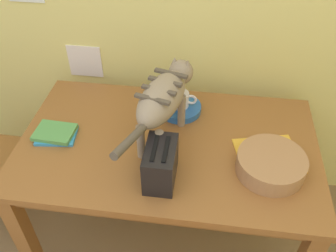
{
  "coord_description": "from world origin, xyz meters",
  "views": [
    {
      "loc": [
        0.19,
        0.0,
        1.93
      ],
      "look_at": [
        0.03,
        1.19,
        0.86
      ],
      "focal_mm": 39.36,
      "sensor_mm": 36.0,
      "label": 1
    }
  ],
  "objects_px": {
    "coffee_mug": "(181,100)",
    "dining_table": "(168,156)",
    "cat": "(164,97)",
    "saucer_bowl": "(180,108)",
    "toaster": "(160,164)",
    "magazine": "(268,156)",
    "book_stack": "(55,134)",
    "wicker_basket": "(271,164)"
  },
  "relations": [
    {
      "from": "coffee_mug",
      "to": "dining_table",
      "type": "bearing_deg",
      "value": -97.84
    },
    {
      "from": "dining_table",
      "to": "cat",
      "type": "height_order",
      "value": "cat"
    },
    {
      "from": "saucer_bowl",
      "to": "toaster",
      "type": "bearing_deg",
      "value": -93.72
    },
    {
      "from": "coffee_mug",
      "to": "magazine",
      "type": "relative_size",
      "value": 0.46
    },
    {
      "from": "book_stack",
      "to": "wicker_basket",
      "type": "height_order",
      "value": "wicker_basket"
    },
    {
      "from": "saucer_bowl",
      "to": "book_stack",
      "type": "relative_size",
      "value": 1.08
    },
    {
      "from": "coffee_mug",
      "to": "toaster",
      "type": "distance_m",
      "value": 0.45
    },
    {
      "from": "magazine",
      "to": "book_stack",
      "type": "xyz_separation_m",
      "value": [
        -0.97,
        -0.0,
        0.01
      ]
    },
    {
      "from": "book_stack",
      "to": "magazine",
      "type": "bearing_deg",
      "value": 0.23
    },
    {
      "from": "wicker_basket",
      "to": "book_stack",
      "type": "bearing_deg",
      "value": 175.11
    },
    {
      "from": "cat",
      "to": "wicker_basket",
      "type": "xyz_separation_m",
      "value": [
        0.47,
        -0.15,
        -0.18
      ]
    },
    {
      "from": "dining_table",
      "to": "magazine",
      "type": "xyz_separation_m",
      "value": [
        0.45,
        -0.03,
        0.09
      ]
    },
    {
      "from": "wicker_basket",
      "to": "magazine",
      "type": "bearing_deg",
      "value": 89.47
    },
    {
      "from": "dining_table",
      "to": "coffee_mug",
      "type": "distance_m",
      "value": 0.29
    },
    {
      "from": "magazine",
      "to": "toaster",
      "type": "bearing_deg",
      "value": -171.43
    },
    {
      "from": "cat",
      "to": "wicker_basket",
      "type": "height_order",
      "value": "cat"
    },
    {
      "from": "book_stack",
      "to": "toaster",
      "type": "height_order",
      "value": "toaster"
    },
    {
      "from": "cat",
      "to": "saucer_bowl",
      "type": "distance_m",
      "value": 0.29
    },
    {
      "from": "coffee_mug",
      "to": "book_stack",
      "type": "distance_m",
      "value": 0.61
    },
    {
      "from": "cat",
      "to": "wicker_basket",
      "type": "relative_size",
      "value": 2.37
    },
    {
      "from": "dining_table",
      "to": "toaster",
      "type": "height_order",
      "value": "toaster"
    },
    {
      "from": "coffee_mug",
      "to": "book_stack",
      "type": "xyz_separation_m",
      "value": [
        -0.55,
        -0.26,
        -0.06
      ]
    },
    {
      "from": "magazine",
      "to": "toaster",
      "type": "height_order",
      "value": "toaster"
    },
    {
      "from": "saucer_bowl",
      "to": "magazine",
      "type": "distance_m",
      "value": 0.49
    },
    {
      "from": "book_stack",
      "to": "wicker_basket",
      "type": "distance_m",
      "value": 0.97
    },
    {
      "from": "saucer_bowl",
      "to": "toaster",
      "type": "distance_m",
      "value": 0.45
    },
    {
      "from": "magazine",
      "to": "cat",
      "type": "bearing_deg",
      "value": 157.8
    },
    {
      "from": "toaster",
      "to": "saucer_bowl",
      "type": "bearing_deg",
      "value": 86.28
    },
    {
      "from": "dining_table",
      "to": "magazine",
      "type": "height_order",
      "value": "magazine"
    },
    {
      "from": "magazine",
      "to": "wicker_basket",
      "type": "distance_m",
      "value": 0.09
    },
    {
      "from": "magazine",
      "to": "book_stack",
      "type": "distance_m",
      "value": 0.97
    },
    {
      "from": "cat",
      "to": "wicker_basket",
      "type": "bearing_deg",
      "value": -3.44
    },
    {
      "from": "saucer_bowl",
      "to": "coffee_mug",
      "type": "bearing_deg",
      "value": 0.0
    },
    {
      "from": "dining_table",
      "to": "wicker_basket",
      "type": "bearing_deg",
      "value": -14.41
    },
    {
      "from": "dining_table",
      "to": "cat",
      "type": "xyz_separation_m",
      "value": [
        -0.02,
        0.04,
        0.32
      ]
    },
    {
      "from": "dining_table",
      "to": "toaster",
      "type": "distance_m",
      "value": 0.28
    },
    {
      "from": "magazine",
      "to": "book_stack",
      "type": "bearing_deg",
      "value": 166.04
    },
    {
      "from": "cat",
      "to": "dining_table",
      "type": "bearing_deg",
      "value": -45.38
    },
    {
      "from": "dining_table",
      "to": "coffee_mug",
      "type": "xyz_separation_m",
      "value": [
        0.03,
        0.23,
        0.16
      ]
    },
    {
      "from": "dining_table",
      "to": "book_stack",
      "type": "xyz_separation_m",
      "value": [
        -0.52,
        -0.03,
        0.11
      ]
    },
    {
      "from": "cat",
      "to": "coffee_mug",
      "type": "relative_size",
      "value": 5.46
    },
    {
      "from": "coffee_mug",
      "to": "toaster",
      "type": "relative_size",
      "value": 0.62
    }
  ]
}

